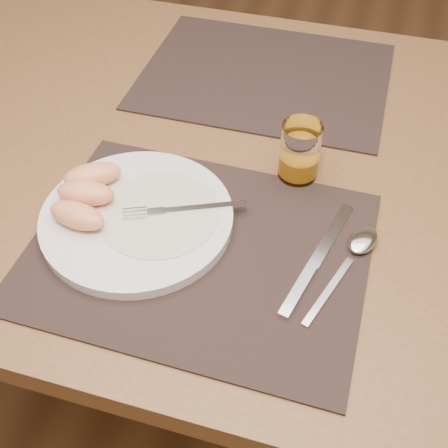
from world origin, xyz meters
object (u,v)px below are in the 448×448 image
Objects in this scene: knife at (312,266)px; plate at (137,218)px; placemat_near at (199,250)px; fork at (174,210)px; placemat_far at (265,76)px; juice_glass at (300,154)px; table at (238,187)px; spoon at (358,247)px.

plate is at bearing 177.07° from knife.
placemat_near is 2.70× the size of fork.
plate is (-0.10, 0.02, 0.01)m from placemat_near.
plate is (-0.09, -0.42, 0.01)m from placemat_far.
juice_glass is (0.11, -0.26, 0.04)m from placemat_far.
placemat_near is (0.00, -0.22, 0.09)m from table.
juice_glass is at bearing 39.34° from plate.
spoon is (0.05, 0.05, 0.00)m from knife.
placemat_far is 2.07× the size of knife.
placemat_near is 0.15m from knife.
placemat_far is 1.67× the size of plate.
placemat_near is 0.10m from plate.
plate is 1.44× the size of spoon.
placemat_near is 2.07× the size of knife.
juice_glass is (-0.05, 0.17, 0.04)m from knife.
plate is at bearing -140.66° from juice_glass.
juice_glass reaches higher than table.
table is 3.11× the size of placemat_near.
juice_glass reaches higher than spoon.
placemat_near is at bearing -88.39° from placemat_far.
table is at bearing 75.33° from fork.
fork reaches higher than plate.
placemat_near is 4.96× the size of juice_glass.
placemat_near is 0.21m from juice_glass.
plate is 0.05m from fork.
spoon reaches higher than placemat_near.
plate is 0.26m from juice_glass.
placemat_far is 0.40m from fork.
spoon reaches higher than knife.
placemat_far is at bearing 78.35° from plate.
fork is 0.77× the size of knife.
placemat_far is (-0.01, 0.44, 0.00)m from placemat_near.
juice_glass reaches higher than placemat_near.
table is 0.28m from spoon.
fork reaches higher than placemat_far.
fork is (-0.05, 0.04, 0.02)m from placemat_near.
knife is at bearing -68.90° from placemat_far.
knife reaches higher than table.
table is 7.44× the size of spoon.
spoon is (0.21, 0.06, 0.01)m from placemat_near.
plate is 0.31m from spoon.
plate is at bearing 166.50° from placemat_near.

